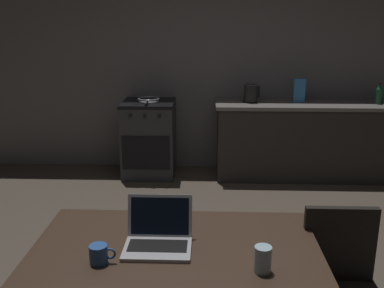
% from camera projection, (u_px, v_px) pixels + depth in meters
% --- Properties ---
extents(ground_plane, '(12.00, 12.00, 0.00)m').
position_uv_depth(ground_plane, '(196.00, 286.00, 3.13)').
color(ground_plane, '#473D33').
extents(back_wall, '(6.40, 0.10, 2.70)m').
position_uv_depth(back_wall, '(228.00, 59.00, 5.32)').
color(back_wall, '#615D5D').
rests_on(back_wall, ground_plane).
extents(kitchen_counter, '(2.16, 0.64, 0.89)m').
position_uv_depth(kitchen_counter, '(307.00, 140.00, 5.20)').
color(kitchen_counter, '#282623').
rests_on(kitchen_counter, ground_plane).
extents(stove_oven, '(0.60, 0.62, 0.89)m').
position_uv_depth(stove_oven, '(149.00, 138.00, 5.26)').
color(stove_oven, '#2D2D30').
rests_on(stove_oven, ground_plane).
extents(dining_table, '(1.39, 0.90, 0.76)m').
position_uv_depth(dining_table, '(175.00, 263.00, 2.13)').
color(dining_table, '#332319').
rests_on(dining_table, ground_plane).
extents(chair, '(0.40, 0.40, 0.88)m').
position_uv_depth(chair, '(342.00, 283.00, 2.29)').
color(chair, black).
rests_on(chair, ground_plane).
extents(laptop, '(0.32, 0.28, 0.22)m').
position_uv_depth(laptop, '(158.00, 238.00, 2.14)').
color(laptop, '#99999E').
rests_on(laptop, dining_table).
extents(electric_kettle, '(0.18, 0.16, 0.22)m').
position_uv_depth(electric_kettle, '(251.00, 93.00, 5.07)').
color(electric_kettle, black).
rests_on(electric_kettle, kitchen_counter).
extents(bottle, '(0.06, 0.06, 0.24)m').
position_uv_depth(bottle, '(379.00, 94.00, 4.97)').
color(bottle, '#19592D').
rests_on(bottle, kitchen_counter).
extents(frying_pan, '(0.25, 0.43, 0.05)m').
position_uv_depth(frying_pan, '(149.00, 100.00, 5.11)').
color(frying_pan, gray).
rests_on(frying_pan, stove_oven).
extents(coffee_mug, '(0.12, 0.08, 0.09)m').
position_uv_depth(coffee_mug, '(99.00, 254.00, 1.99)').
color(coffee_mug, '#264C8C').
rests_on(coffee_mug, dining_table).
extents(drinking_glass, '(0.08, 0.08, 0.12)m').
position_uv_depth(drinking_glass, '(263.00, 259.00, 1.92)').
color(drinking_glass, '#99B7C6').
rests_on(drinking_glass, dining_table).
extents(cereal_box, '(0.13, 0.05, 0.27)m').
position_uv_depth(cereal_box, '(299.00, 91.00, 5.06)').
color(cereal_box, '#3372B2').
rests_on(cereal_box, kitchen_counter).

